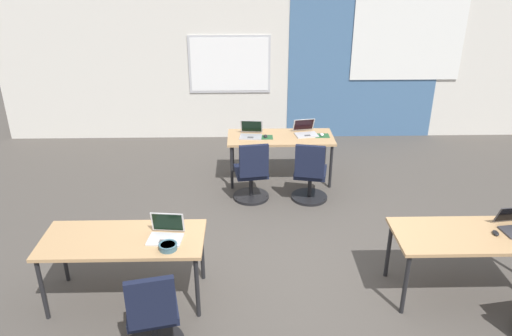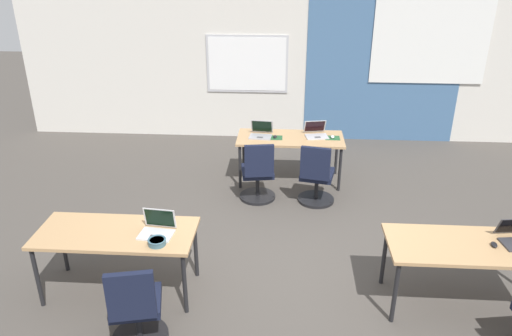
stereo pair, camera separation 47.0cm
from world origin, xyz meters
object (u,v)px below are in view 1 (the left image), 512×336
(mouse_far_left, at_px, (265,136))
(desk_near_right, at_px, (473,239))
(laptop_near_left_inner, at_px, (166,233))
(chair_far_right, at_px, (310,177))
(chair_far_left, at_px, (252,176))
(laptop_far_right, at_px, (305,131))
(mouse_near_right_end, at_px, (496,233))
(snack_bowl, at_px, (168,246))
(desk_near_left, at_px, (123,243))
(mouse_far_right, at_px, (322,134))
(laptop_far_left, at_px, (251,133))
(desk_far_center, at_px, (280,140))
(chair_near_left_inner, at_px, (153,318))

(mouse_far_left, bearing_deg, desk_near_right, -54.35)
(laptop_near_left_inner, height_order, mouse_far_left, laptop_near_left_inner)
(chair_far_right, bearing_deg, chair_far_left, 9.10)
(laptop_far_right, bearing_deg, mouse_near_right_end, -71.79)
(desk_near_right, bearing_deg, mouse_far_left, 125.65)
(snack_bowl, bearing_deg, mouse_near_right_end, 3.35)
(chair_far_left, bearing_deg, chair_far_right, 168.58)
(laptop_far_right, bearing_deg, desk_near_left, -136.70)
(mouse_far_right, xyz_separation_m, chair_far_right, (-0.26, -0.73, -0.36))
(laptop_near_left_inner, xyz_separation_m, snack_bowl, (0.05, -0.20, -0.02))
(chair_far_right, distance_m, laptop_far_left, 1.17)
(desk_far_center, relative_size, laptop_near_left_inner, 4.48)
(laptop_far_right, distance_m, laptop_near_left_inner, 3.35)
(chair_far_right, xyz_separation_m, mouse_far_left, (-0.60, 0.68, 0.36))
(desk_near_left, xyz_separation_m, chair_far_right, (2.12, 2.08, -0.28))
(laptop_far_right, xyz_separation_m, chair_near_left_inner, (-1.74, -3.64, -0.39))
(mouse_far_right, xyz_separation_m, mouse_near_right_end, (1.32, -2.82, -0.00))
(laptop_near_left_inner, bearing_deg, mouse_near_right_end, 5.85)
(laptop_far_right, distance_m, mouse_near_right_end, 3.30)
(laptop_near_left_inner, distance_m, chair_far_left, 2.33)
(laptop_near_left_inner, distance_m, chair_near_left_inner, 0.86)
(laptop_far_right, bearing_deg, chair_far_left, -147.68)
(laptop_far_left, bearing_deg, laptop_near_left_inner, -101.82)
(desk_near_left, height_order, chair_far_right, chair_far_right)
(chair_near_left_inner, bearing_deg, laptop_near_left_inner, -104.83)
(chair_far_right, bearing_deg, desk_far_center, -50.85)
(desk_far_center, bearing_deg, desk_near_left, -122.01)
(desk_near_left, relative_size, chair_near_left_inner, 1.74)
(chair_near_left_inner, height_order, chair_far_left, same)
(desk_near_left, height_order, chair_near_left_inner, chair_near_left_inner)
(desk_near_right, relative_size, chair_far_left, 1.74)
(desk_near_right, relative_size, desk_far_center, 1.00)
(chair_near_left_inner, bearing_deg, mouse_near_right_end, -179.79)
(desk_near_left, distance_m, mouse_far_right, 3.68)
(mouse_near_right_end, bearing_deg, chair_near_left_inner, -167.30)
(chair_near_left_inner, bearing_deg, chair_far_left, -119.92)
(mouse_far_right, height_order, laptop_far_left, laptop_far_left)
(mouse_far_left, bearing_deg, laptop_far_right, 11.24)
(desk_near_right, xyz_separation_m, mouse_far_right, (-1.12, 2.81, 0.08))
(desk_far_center, distance_m, chair_far_left, 0.86)
(chair_far_right, relative_size, mouse_far_left, 9.15)
(laptop_far_left, height_order, mouse_near_right_end, laptop_far_left)
(mouse_near_right_end, distance_m, snack_bowl, 3.23)
(desk_far_center, xyz_separation_m, mouse_far_left, (-0.23, -0.04, 0.08))
(desk_near_right, relative_size, snack_bowl, 9.01)
(desk_near_left, height_order, desk_far_center, same)
(laptop_far_left, height_order, chair_far_left, laptop_far_left)
(mouse_far_left, bearing_deg, chair_far_left, -108.72)
(chair_far_left, relative_size, mouse_near_right_end, 8.75)
(chair_far_right, relative_size, laptop_far_left, 2.57)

